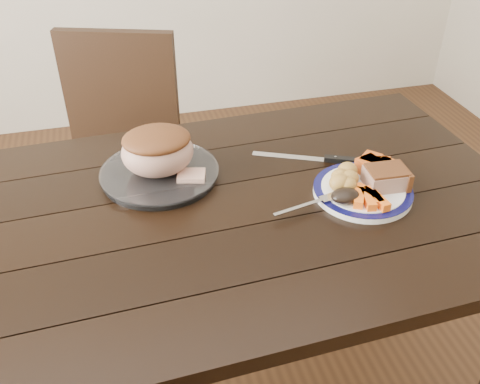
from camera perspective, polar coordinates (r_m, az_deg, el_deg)
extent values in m
cube|color=black|center=(1.31, -3.61, -2.52)|extent=(1.64, 0.97, 0.04)
cube|color=black|center=(2.05, 14.08, -1.07)|extent=(0.07, 0.07, 0.71)
cube|color=black|center=(1.99, -13.18, 1.30)|extent=(0.53, 0.53, 0.04)
cube|color=black|center=(2.04, -12.64, 10.30)|extent=(0.41, 0.18, 0.46)
cube|color=black|center=(2.22, -6.73, -1.32)|extent=(0.04, 0.04, 0.43)
cube|color=black|center=(1.95, -8.56, -7.60)|extent=(0.04, 0.04, 0.43)
cube|color=black|center=(2.32, -15.52, -0.87)|extent=(0.04, 0.04, 0.43)
cube|color=black|center=(2.06, -18.47, -6.76)|extent=(0.04, 0.04, 0.43)
cylinder|color=white|center=(1.38, 12.93, 0.05)|extent=(0.25, 0.25, 0.02)
torus|color=#0C0C3E|center=(1.37, 12.98, 0.34)|extent=(0.25, 0.25, 0.02)
cylinder|color=white|center=(1.42, -8.54, 1.87)|extent=(0.30, 0.30, 0.02)
cube|color=tan|center=(1.38, 15.25, 1.44)|extent=(0.10, 0.08, 0.04)
ellipsoid|color=gold|center=(1.36, 10.64, 1.62)|extent=(0.05, 0.04, 0.04)
ellipsoid|color=gold|center=(1.36, 11.57, 1.43)|extent=(0.05, 0.04, 0.04)
ellipsoid|color=gold|center=(1.34, 11.42, 0.75)|extent=(0.05, 0.04, 0.04)
ellipsoid|color=gold|center=(1.39, 11.38, 2.25)|extent=(0.05, 0.05, 0.04)
ellipsoid|color=gold|center=(1.34, 10.57, 0.98)|extent=(0.05, 0.05, 0.04)
cube|color=orange|center=(1.31, 13.53, -0.83)|extent=(0.03, 0.07, 0.02)
cube|color=orange|center=(1.33, 13.37, -0.10)|extent=(0.05, 0.07, 0.02)
cube|color=orange|center=(1.31, 12.56, -0.61)|extent=(0.05, 0.07, 0.02)
cube|color=orange|center=(1.31, 14.59, -0.90)|extent=(0.03, 0.07, 0.02)
cube|color=orange|center=(1.33, 14.07, -0.48)|extent=(0.02, 0.07, 0.02)
cube|color=#E65A19|center=(1.44, 13.73, 3.07)|extent=(0.07, 0.07, 0.04)
cube|color=#E65A19|center=(1.43, 14.72, 2.62)|extent=(0.07, 0.06, 0.04)
cube|color=#E65A19|center=(1.42, 15.26, 2.40)|extent=(0.07, 0.07, 0.04)
cube|color=#E65A19|center=(1.42, 13.49, 2.77)|extent=(0.07, 0.06, 0.04)
ellipsoid|color=black|center=(1.30, 11.15, -0.38)|extent=(0.07, 0.05, 0.03)
cube|color=silver|center=(1.28, 6.35, -1.68)|extent=(0.14, 0.04, 0.00)
cube|color=silver|center=(1.32, 9.47, -0.62)|extent=(0.05, 0.04, 0.00)
ellipsoid|color=tan|center=(1.39, -8.78, 4.24)|extent=(0.19, 0.16, 0.12)
cube|color=tan|center=(1.37, -5.20, 1.69)|extent=(0.08, 0.07, 0.02)
cube|color=silver|center=(1.50, 5.14, 3.78)|extent=(0.19, 0.10, 0.00)
cube|color=black|center=(1.50, 11.25, 3.35)|extent=(0.12, 0.07, 0.01)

